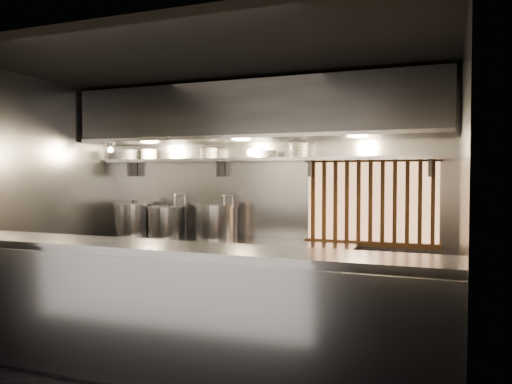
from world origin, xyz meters
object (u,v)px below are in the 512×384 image
Objects in this scene: heat_lamp at (110,145)px; stock_pot_left at (134,219)px; pendant_bulb at (251,153)px; stock_pot_right at (216,221)px; stock_pot_mid at (167,221)px.

stock_pot_left is (0.15, 0.30, -0.96)m from heat_lamp.
pendant_bulb is (1.80, 0.35, -0.11)m from heat_lamp.
pendant_bulb is at bearing 1.59° from stock_pot_left.
pendant_bulb is 0.96m from stock_pot_right.
stock_pot_right reaches higher than stock_pot_mid.
stock_pot_right is at bearing 0.56° from stock_pot_left.
stock_pot_mid is at bearing 20.53° from heat_lamp.
pendant_bulb reaches higher than stock_pot_right.
stock_pot_left is at bearing -178.41° from pendant_bulb.
heat_lamp is at bearing -159.47° from stock_pot_mid.
stock_pot_left is 1.20m from stock_pot_right.
heat_lamp is 1.87× the size of pendant_bulb.
stock_pot_right is at bearing -175.67° from pendant_bulb.
pendant_bulb is at bearing 4.78° from stock_pot_mid.
stock_pot_right is at bearing 5.09° from stock_pot_mid.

